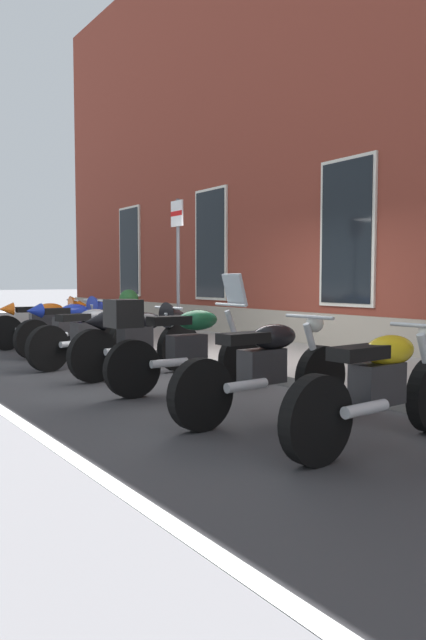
{
  "coord_description": "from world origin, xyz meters",
  "views": [
    {
      "loc": [
        6.9,
        -4.74,
        1.3
      ],
      "look_at": [
        -1.14,
        0.84,
        0.62
      ],
      "focal_mm": 32.81,
      "sensor_mm": 36.0,
      "label": 1
    }
  ],
  "objects_px": {
    "motorcycle_green_touring": "(182,343)",
    "motorcycle_grey_naked": "(91,335)",
    "motorcycle_orange_sport": "(49,319)",
    "barrel_planter": "(129,316)",
    "motorcycle_black_sport": "(143,336)",
    "motorcycle_yellow_naked": "(383,386)",
    "parking_sign": "(178,252)",
    "motorcycle_blue_sport": "(73,323)",
    "motorcycle_black_naked": "(268,368)"
  },
  "relations": [
    {
      "from": "motorcycle_green_touring",
      "to": "motorcycle_grey_naked",
      "type": "bearing_deg",
      "value": -178.56
    },
    {
      "from": "motorcycle_orange_sport",
      "to": "barrel_planter",
      "type": "distance_m",
      "value": 1.71
    },
    {
      "from": "motorcycle_grey_naked",
      "to": "motorcycle_black_sport",
      "type": "distance_m",
      "value": 1.27
    },
    {
      "from": "motorcycle_yellow_naked",
      "to": "parking_sign",
      "type": "distance_m",
      "value": 6.12
    },
    {
      "from": "motorcycle_black_sport",
      "to": "motorcycle_yellow_naked",
      "type": "relative_size",
      "value": 0.97
    },
    {
      "from": "barrel_planter",
      "to": "motorcycle_black_sport",
      "type": "bearing_deg",
      "value": -24.14
    },
    {
      "from": "motorcycle_blue_sport",
      "to": "motorcycle_black_sport",
      "type": "bearing_deg",
      "value": -1.25
    },
    {
      "from": "parking_sign",
      "to": "barrel_planter",
      "type": "xyz_separation_m",
      "value": [
        -2.29,
        0.2,
        -1.22
      ]
    },
    {
      "from": "motorcycle_grey_naked",
      "to": "barrel_planter",
      "type": "bearing_deg",
      "value": 143.84
    },
    {
      "from": "motorcycle_black_sport",
      "to": "barrel_planter",
      "type": "xyz_separation_m",
      "value": [
        -4.01,
        1.8,
        0.01
      ]
    },
    {
      "from": "motorcycle_blue_sport",
      "to": "motorcycle_yellow_naked",
      "type": "xyz_separation_m",
      "value": [
        6.7,
        -0.11,
        -0.08
      ]
    },
    {
      "from": "motorcycle_grey_naked",
      "to": "motorcycle_green_touring",
      "type": "relative_size",
      "value": 0.95
    },
    {
      "from": "motorcycle_blue_sport",
      "to": "motorcycle_grey_naked",
      "type": "bearing_deg",
      "value": -11.06
    },
    {
      "from": "motorcycle_green_touring",
      "to": "parking_sign",
      "type": "height_order",
      "value": "parking_sign"
    },
    {
      "from": "motorcycle_blue_sport",
      "to": "motorcycle_grey_naked",
      "type": "relative_size",
      "value": 0.98
    },
    {
      "from": "motorcycle_grey_naked",
      "to": "motorcycle_black_sport",
      "type": "xyz_separation_m",
      "value": [
        1.25,
        0.22,
        0.07
      ]
    },
    {
      "from": "motorcycle_orange_sport",
      "to": "barrel_planter",
      "type": "bearing_deg",
      "value": 90.86
    },
    {
      "from": "barrel_planter",
      "to": "motorcycle_blue_sport",
      "type": "bearing_deg",
      "value": -52.19
    },
    {
      "from": "motorcycle_blue_sport",
      "to": "motorcycle_black_naked",
      "type": "distance_m",
      "value": 5.45
    },
    {
      "from": "motorcycle_grey_naked",
      "to": "motorcycle_black_sport",
      "type": "height_order",
      "value": "motorcycle_black_sport"
    },
    {
      "from": "motorcycle_black_sport",
      "to": "parking_sign",
      "type": "relative_size",
      "value": 0.8
    },
    {
      "from": "parking_sign",
      "to": "barrel_planter",
      "type": "height_order",
      "value": "parking_sign"
    },
    {
      "from": "motorcycle_green_touring",
      "to": "motorcycle_black_naked",
      "type": "xyz_separation_m",
      "value": [
        1.54,
        -0.0,
        -0.09
      ]
    },
    {
      "from": "motorcycle_black_naked",
      "to": "parking_sign",
      "type": "height_order",
      "value": "parking_sign"
    },
    {
      "from": "motorcycle_blue_sport",
      "to": "motorcycle_green_touring",
      "type": "distance_m",
      "value": 3.92
    },
    {
      "from": "motorcycle_green_touring",
      "to": "motorcycle_yellow_naked",
      "type": "distance_m",
      "value": 2.79
    },
    {
      "from": "motorcycle_black_sport",
      "to": "motorcycle_green_touring",
      "type": "distance_m",
      "value": 1.26
    },
    {
      "from": "motorcycle_grey_naked",
      "to": "motorcycle_green_touring",
      "type": "height_order",
      "value": "motorcycle_green_touring"
    },
    {
      "from": "motorcycle_green_touring",
      "to": "parking_sign",
      "type": "xyz_separation_m",
      "value": [
        -2.97,
        1.75,
        1.2
      ]
    },
    {
      "from": "motorcycle_green_touring",
      "to": "motorcycle_black_naked",
      "type": "bearing_deg",
      "value": -0.14
    },
    {
      "from": "motorcycle_black_naked",
      "to": "motorcycle_yellow_naked",
      "type": "bearing_deg",
      "value": 5.03
    },
    {
      "from": "motorcycle_green_touring",
      "to": "barrel_planter",
      "type": "bearing_deg",
      "value": 159.67
    },
    {
      "from": "motorcycle_yellow_naked",
      "to": "parking_sign",
      "type": "relative_size",
      "value": 0.82
    },
    {
      "from": "parking_sign",
      "to": "barrel_planter",
      "type": "relative_size",
      "value": 2.64
    },
    {
      "from": "motorcycle_green_touring",
      "to": "parking_sign",
      "type": "bearing_deg",
      "value": 149.48
    },
    {
      "from": "motorcycle_black_sport",
      "to": "barrel_planter",
      "type": "relative_size",
      "value": 2.11
    },
    {
      "from": "motorcycle_orange_sport",
      "to": "motorcycle_black_sport",
      "type": "bearing_deg",
      "value": -1.28
    },
    {
      "from": "motorcycle_grey_naked",
      "to": "motorcycle_black_naked",
      "type": "distance_m",
      "value": 4.04
    },
    {
      "from": "motorcycle_grey_naked",
      "to": "motorcycle_yellow_naked",
      "type": "xyz_separation_m",
      "value": [
        5.29,
        0.17,
        0.0
      ]
    },
    {
      "from": "motorcycle_black_naked",
      "to": "motorcycle_yellow_naked",
      "type": "xyz_separation_m",
      "value": [
        1.25,
        0.11,
        -0.0
      ]
    },
    {
      "from": "parking_sign",
      "to": "motorcycle_grey_naked",
      "type": "bearing_deg",
      "value": -75.68
    },
    {
      "from": "parking_sign",
      "to": "barrel_planter",
      "type": "distance_m",
      "value": 2.6
    },
    {
      "from": "motorcycle_yellow_naked",
      "to": "parking_sign",
      "type": "xyz_separation_m",
      "value": [
        -5.75,
        1.65,
        1.3
      ]
    },
    {
      "from": "motorcycle_grey_naked",
      "to": "motorcycle_green_touring",
      "type": "xyz_separation_m",
      "value": [
        2.51,
        0.06,
        0.1
      ]
    },
    {
      "from": "motorcycle_green_touring",
      "to": "barrel_planter",
      "type": "xyz_separation_m",
      "value": [
        -5.26,
        1.95,
        -0.02
      ]
    },
    {
      "from": "motorcycle_green_touring",
      "to": "motorcycle_black_naked",
      "type": "relative_size",
      "value": 0.99
    },
    {
      "from": "motorcycle_yellow_naked",
      "to": "parking_sign",
      "type": "bearing_deg",
      "value": 164.04
    },
    {
      "from": "motorcycle_orange_sport",
      "to": "motorcycle_black_naked",
      "type": "xyz_separation_m",
      "value": [
        6.77,
        -0.25,
        -0.06
      ]
    },
    {
      "from": "motorcycle_black_naked",
      "to": "barrel_planter",
      "type": "bearing_deg",
      "value": 163.97
    },
    {
      "from": "motorcycle_grey_naked",
      "to": "motorcycle_black_naked",
      "type": "relative_size",
      "value": 0.95
    }
  ]
}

